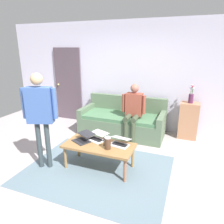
# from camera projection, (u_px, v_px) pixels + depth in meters

# --- Properties ---
(ground_plane) EXTENTS (7.68, 7.68, 0.00)m
(ground_plane) POSITION_uv_depth(u_px,v_px,m) (94.00, 166.00, 3.75)
(ground_plane) COLOR #A79B9D
(area_rug) EXTENTS (2.44, 1.88, 0.01)m
(area_rug) POSITION_uv_depth(u_px,v_px,m) (97.00, 170.00, 3.62)
(area_rug) COLOR slate
(area_rug) RESTS_ON ground_plane
(back_wall) EXTENTS (7.04, 0.11, 2.70)m
(back_wall) POSITION_uv_depth(u_px,v_px,m) (130.00, 76.00, 5.30)
(back_wall) COLOR silver
(back_wall) RESTS_ON ground_plane
(interior_door) EXTENTS (0.82, 0.09, 2.05)m
(interior_door) POSITION_uv_depth(u_px,v_px,m) (68.00, 85.00, 5.94)
(interior_door) COLOR #52434C
(interior_door) RESTS_ON ground_plane
(couch) EXTENTS (2.02, 0.91, 0.88)m
(couch) POSITION_uv_depth(u_px,v_px,m) (123.00, 121.00, 5.11)
(couch) COLOR #556B51
(couch) RESTS_ON ground_plane
(coffee_table) EXTENTS (1.22, 0.58, 0.45)m
(coffee_table) POSITION_uv_depth(u_px,v_px,m) (99.00, 147.00, 3.59)
(coffee_table) COLOR olive
(coffee_table) RESTS_ON ground_plane
(laptop_left) EXTENTS (0.40, 0.40, 0.12)m
(laptop_left) POSITION_uv_depth(u_px,v_px,m) (97.00, 137.00, 3.76)
(laptop_left) COLOR silver
(laptop_left) RESTS_ON coffee_table
(laptop_center) EXTENTS (0.36, 0.33, 0.14)m
(laptop_center) POSITION_uv_depth(u_px,v_px,m) (120.00, 142.00, 3.56)
(laptop_center) COLOR silver
(laptop_center) RESTS_ON coffee_table
(laptop_right) EXTENTS (0.42, 0.44, 0.13)m
(laptop_right) POSITION_uv_depth(u_px,v_px,m) (83.00, 138.00, 3.71)
(laptop_right) COLOR #28282D
(laptop_right) RESTS_ON coffee_table
(french_press) EXTENTS (0.13, 0.11, 0.24)m
(french_press) POSITION_uv_depth(u_px,v_px,m) (108.00, 143.00, 3.40)
(french_press) COLOR #4C3323
(french_press) RESTS_ON coffee_table
(side_shelf) EXTENTS (0.42, 0.32, 0.85)m
(side_shelf) POSITION_uv_depth(u_px,v_px,m) (188.00, 121.00, 4.81)
(side_shelf) COLOR #B07956
(side_shelf) RESTS_ON ground_plane
(flower_vase) EXTENTS (0.11, 0.11, 0.42)m
(flower_vase) POSITION_uv_depth(u_px,v_px,m) (191.00, 97.00, 4.64)
(flower_vase) COLOR #552749
(flower_vase) RESTS_ON side_shelf
(person_standing) EXTENTS (0.58, 0.32, 1.67)m
(person_standing) POSITION_uv_depth(u_px,v_px,m) (40.00, 110.00, 3.42)
(person_standing) COLOR #323D41
(person_standing) RESTS_ON ground_plane
(person_seated) EXTENTS (0.55, 0.51, 1.28)m
(person_seated) POSITION_uv_depth(u_px,v_px,m) (133.00, 109.00, 4.67)
(person_seated) COLOR #3D4832
(person_seated) RESTS_ON ground_plane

